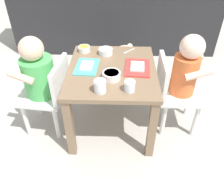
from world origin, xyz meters
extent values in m
plane|color=#B2ADA3|center=(0.00, 0.00, 0.00)|extent=(7.00, 7.00, 0.00)
cube|color=#232326|center=(0.00, 1.12, 0.47)|extent=(2.00, 0.31, 0.95)
cube|color=#7A6047|center=(0.00, 0.00, 0.42)|extent=(0.52, 0.59, 0.03)
cube|color=#7A6047|center=(-0.23, -0.26, 0.21)|extent=(0.04, 0.04, 0.41)
cube|color=#7A6047|center=(0.23, -0.26, 0.21)|extent=(0.04, 0.04, 0.41)
cube|color=#7A6047|center=(-0.23, 0.26, 0.21)|extent=(0.04, 0.04, 0.41)
cube|color=#7A6047|center=(0.23, 0.26, 0.21)|extent=(0.04, 0.04, 0.41)
cube|color=silver|center=(-0.43, -0.04, 0.27)|extent=(0.31, 0.31, 0.02)
cube|color=silver|center=(-0.30, -0.05, 0.39)|extent=(0.05, 0.27, 0.22)
cylinder|color=#4CB259|center=(-0.43, -0.04, 0.40)|extent=(0.19, 0.19, 0.24)
sphere|color=beige|center=(-0.44, -0.04, 0.58)|extent=(0.14, 0.14, 0.14)
cylinder|color=silver|center=(-0.52, 0.07, 0.13)|extent=(0.03, 0.03, 0.26)
cylinder|color=silver|center=(-0.54, -0.13, 0.13)|extent=(0.03, 0.03, 0.26)
cylinder|color=silver|center=(-0.32, 0.05, 0.13)|extent=(0.03, 0.03, 0.26)
cylinder|color=silver|center=(-0.34, -0.15, 0.13)|extent=(0.03, 0.03, 0.26)
cylinder|color=beige|center=(-0.47, 0.07, 0.46)|extent=(0.15, 0.06, 0.09)
cylinder|color=beige|center=(-0.49, -0.13, 0.46)|extent=(0.15, 0.06, 0.09)
cube|color=silver|center=(0.43, 0.00, 0.27)|extent=(0.28, 0.28, 0.02)
cube|color=silver|center=(0.30, 0.00, 0.39)|extent=(0.03, 0.27, 0.22)
cylinder|color=#D86633|center=(0.43, 0.00, 0.40)|extent=(0.15, 0.15, 0.25)
sphere|color=beige|center=(0.44, 0.00, 0.59)|extent=(0.14, 0.14, 0.14)
cylinder|color=silver|center=(0.53, -0.10, 0.13)|extent=(0.03, 0.03, 0.26)
cylinder|color=silver|center=(0.53, 0.10, 0.13)|extent=(0.03, 0.03, 0.26)
cylinder|color=silver|center=(0.33, -0.10, 0.13)|extent=(0.03, 0.03, 0.26)
cylinder|color=silver|center=(0.33, 0.10, 0.13)|extent=(0.03, 0.03, 0.26)
cylinder|color=beige|center=(0.48, -0.08, 0.46)|extent=(0.15, 0.04, 0.09)
cylinder|color=beige|center=(0.48, 0.09, 0.46)|extent=(0.15, 0.04, 0.09)
ellipsoid|color=beige|center=(0.05, 0.55, 0.21)|extent=(0.32, 0.37, 0.16)
sphere|color=beige|center=(-0.05, 0.39, 0.25)|extent=(0.12, 0.12, 0.12)
sphere|color=black|center=(-0.07, 0.35, 0.25)|extent=(0.06, 0.06, 0.06)
torus|color=green|center=(-0.03, 0.41, 0.24)|extent=(0.11, 0.08, 0.11)
sphere|color=beige|center=(0.14, 0.68, 0.25)|extent=(0.05, 0.05, 0.05)
cylinder|color=beige|center=(-0.04, 0.50, 0.07)|extent=(0.04, 0.04, 0.14)
cylinder|color=beige|center=(0.05, 0.44, 0.07)|extent=(0.04, 0.04, 0.14)
cylinder|color=beige|center=(0.06, 0.65, 0.07)|extent=(0.04, 0.04, 0.14)
cylinder|color=beige|center=(0.14, 0.60, 0.07)|extent=(0.04, 0.04, 0.14)
cube|color=#4CC6BC|center=(-0.15, 0.01, 0.44)|extent=(0.14, 0.20, 0.01)
cube|color=white|center=(-0.15, 0.01, 0.45)|extent=(0.08, 0.11, 0.01)
cube|color=red|center=(0.15, 0.01, 0.44)|extent=(0.16, 0.21, 0.01)
cube|color=white|center=(0.15, 0.01, 0.45)|extent=(0.09, 0.12, 0.01)
cylinder|color=white|center=(0.10, -0.21, 0.47)|extent=(0.06, 0.06, 0.06)
cylinder|color=silver|center=(0.10, -0.21, 0.45)|extent=(0.05, 0.05, 0.03)
cylinder|color=white|center=(-0.05, -0.22, 0.47)|extent=(0.06, 0.06, 0.07)
cylinder|color=silver|center=(-0.05, -0.22, 0.45)|extent=(0.05, 0.05, 0.03)
cylinder|color=white|center=(0.00, -0.10, 0.46)|extent=(0.10, 0.10, 0.04)
cylinder|color=#B26633|center=(0.00, -0.10, 0.47)|extent=(0.08, 0.08, 0.01)
cylinder|color=white|center=(-0.19, 0.21, 0.45)|extent=(0.08, 0.08, 0.04)
cylinder|color=gold|center=(-0.19, 0.21, 0.47)|extent=(0.06, 0.06, 0.01)
cylinder|color=white|center=(-0.05, 0.18, 0.46)|extent=(0.09, 0.09, 0.04)
cylinder|color=#4C8C33|center=(-0.05, 0.18, 0.47)|extent=(0.07, 0.07, 0.01)
cylinder|color=silver|center=(0.12, 0.23, 0.44)|extent=(0.06, 0.06, 0.01)
ellipsoid|color=silver|center=(0.08, 0.20, 0.44)|extent=(0.03, 0.03, 0.01)
camera|label=1|loc=(0.03, -1.17, 1.16)|focal=37.44mm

